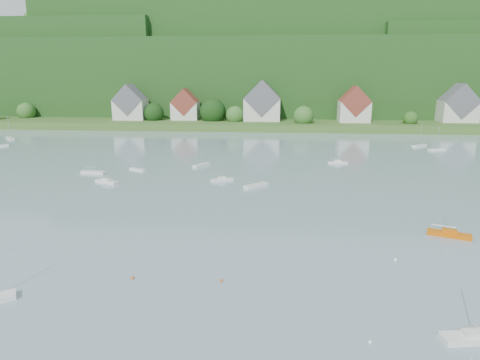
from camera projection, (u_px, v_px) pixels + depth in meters
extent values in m
cube|color=#345821|center=(252.00, 121.00, 201.83)|extent=(600.00, 60.00, 3.00)
cube|color=#143A12|center=(259.00, 79.00, 269.67)|extent=(620.00, 160.00, 40.00)
cube|color=#143A12|center=(22.00, 73.00, 266.83)|extent=(200.00, 120.00, 52.00)
cube|color=#143A12|center=(275.00, 66.00, 262.03)|extent=(240.00, 130.00, 60.00)
sphere|color=#2C5920|center=(26.00, 112.00, 201.65)|extent=(8.61, 8.61, 8.61)
sphere|color=#2C5920|center=(235.00, 115.00, 185.82)|extent=(8.19, 8.19, 8.19)
sphere|color=#2C5920|center=(137.00, 115.00, 191.87)|extent=(6.49, 6.49, 6.49)
sphere|color=#2C5920|center=(356.00, 112.00, 188.90)|extent=(12.16, 12.16, 12.16)
sphere|color=#2C5920|center=(303.00, 116.00, 179.45)|extent=(8.73, 8.73, 8.73)
sphere|color=black|center=(154.00, 113.00, 190.76)|extent=(9.32, 9.32, 9.32)
sphere|color=#275218|center=(410.00, 119.00, 177.57)|extent=(6.24, 6.24, 6.24)
sphere|color=black|center=(451.00, 115.00, 188.01)|extent=(8.16, 8.16, 8.16)
sphere|color=black|center=(213.00, 112.00, 188.77)|extent=(11.92, 11.92, 11.92)
sphere|color=#2C5920|center=(35.00, 19.00, 227.04)|extent=(10.52, 10.52, 10.52)
sphere|color=#275218|center=(122.00, 26.00, 257.47)|extent=(10.29, 10.29, 10.29)
sphere|color=black|center=(141.00, 24.00, 244.90)|extent=(7.18, 7.18, 7.18)
sphere|color=#275218|center=(329.00, 6.00, 237.13)|extent=(12.83, 12.83, 12.83)
sphere|color=#2C5920|center=(185.00, 6.00, 231.62)|extent=(8.18, 8.18, 8.18)
sphere|color=#275218|center=(262.00, 13.00, 264.14)|extent=(12.73, 12.73, 12.73)
sphere|color=#275218|center=(415.00, 2.00, 223.36)|extent=(11.50, 11.50, 11.50)
sphere|color=#275218|center=(361.00, 10.00, 254.44)|extent=(14.65, 14.65, 14.65)
sphere|color=#2C5920|center=(185.00, 14.00, 263.28)|extent=(7.07, 7.07, 7.07)
sphere|color=black|center=(251.00, 5.00, 229.63)|extent=(8.21, 8.21, 8.21)
sphere|color=#2C5920|center=(222.00, 11.00, 254.06)|extent=(12.24, 12.24, 12.24)
sphere|color=#2C5920|center=(477.00, 2.00, 219.35)|extent=(9.00, 9.00, 9.00)
sphere|color=#2C5920|center=(83.00, 4.00, 230.00)|extent=(13.65, 13.65, 13.65)
sphere|color=#275218|center=(440.00, 7.00, 235.00)|extent=(8.03, 8.03, 8.03)
sphere|color=#2C5920|center=(436.00, 28.00, 238.08)|extent=(14.97, 14.97, 14.97)
sphere|color=#275218|center=(398.00, 29.00, 237.69)|extent=(9.78, 9.78, 9.78)
sphere|color=#275218|center=(474.00, 28.00, 233.07)|extent=(12.02, 12.02, 12.02)
sphere|color=#2C5920|center=(441.00, 27.00, 227.68)|extent=(9.48, 9.48, 9.48)
sphere|color=#275218|center=(193.00, 42.00, 255.17)|extent=(12.01, 12.01, 12.01)
sphere|color=black|center=(473.00, 38.00, 232.23)|extent=(15.08, 15.08, 15.08)
sphere|color=#2C5920|center=(443.00, 40.00, 248.18)|extent=(15.99, 15.99, 15.99)
sphere|color=black|center=(254.00, 41.00, 261.67)|extent=(15.72, 15.72, 15.72)
sphere|color=#275218|center=(277.00, 42.00, 256.53)|extent=(10.54, 10.54, 10.54)
sphere|color=black|center=(8.00, 47.00, 293.25)|extent=(8.74, 8.74, 8.74)
cube|color=beige|center=(131.00, 110.00, 192.43)|extent=(14.00, 10.00, 9.00)
cube|color=#54535B|center=(130.00, 100.00, 191.32)|extent=(14.00, 10.40, 14.00)
cube|color=beige|center=(186.00, 111.00, 192.38)|extent=(12.00, 9.00, 8.00)
cube|color=maroon|center=(185.00, 102.00, 191.39)|extent=(12.00, 9.36, 12.00)
cube|color=beige|center=(262.00, 109.00, 188.22)|extent=(16.00, 11.00, 10.00)
cube|color=#54535B|center=(262.00, 98.00, 186.99)|extent=(16.00, 11.44, 16.00)
cube|color=beige|center=(354.00, 111.00, 183.05)|extent=(13.00, 10.00, 9.00)
cube|color=maroon|center=(355.00, 101.00, 181.94)|extent=(13.00, 10.40, 13.00)
cube|color=beige|center=(458.00, 111.00, 183.12)|extent=(15.00, 10.00, 9.00)
cube|color=#54535B|center=(459.00, 101.00, 182.01)|extent=(15.00, 10.40, 15.00)
cube|color=silver|center=(474.00, 338.00, 38.47)|extent=(6.25, 2.70, 0.61)
cube|color=silver|center=(475.00, 332.00, 38.34)|extent=(2.29, 1.53, 0.50)
cylinder|color=silver|center=(480.00, 297.00, 37.46)|extent=(0.10, 0.10, 7.57)
cylinder|color=silver|center=(466.00, 327.00, 38.10)|extent=(3.29, 0.65, 0.08)
cube|color=#CB5805|center=(449.00, 234.00, 63.05)|extent=(6.30, 3.77, 0.61)
cube|color=#CB5805|center=(450.00, 231.00, 62.92)|extent=(2.42, 1.88, 0.50)
cylinder|color=silver|center=(453.00, 208.00, 62.04)|extent=(0.10, 0.10, 7.61)
cylinder|color=silver|center=(443.00, 226.00, 63.14)|extent=(3.16, 1.27, 0.08)
sphere|color=white|center=(370.00, 343.00, 38.19)|extent=(0.37, 0.37, 0.37)
sphere|color=#D3591A|center=(221.00, 281.00, 49.51)|extent=(0.38, 0.38, 0.38)
sphere|color=#D3591A|center=(133.00, 279.00, 50.12)|extent=(0.41, 0.41, 0.41)
sphere|color=white|center=(395.00, 261.00, 54.94)|extent=(0.48, 0.48, 0.48)
cube|color=silver|center=(256.00, 186.00, 90.41)|extent=(5.37, 5.37, 0.59)
cylinder|color=silver|center=(256.00, 167.00, 89.42)|extent=(0.10, 0.10, 7.42)
cylinder|color=silver|center=(253.00, 181.00, 89.56)|extent=(2.36, 2.37, 0.08)
cube|color=silver|center=(420.00, 146.00, 139.82)|extent=(5.77, 5.29, 0.61)
cylinder|color=silver|center=(421.00, 133.00, 138.80)|extent=(0.10, 0.10, 7.67)
cylinder|color=silver|center=(418.00, 142.00, 139.00)|extent=(2.61, 2.26, 0.08)
cube|color=silver|center=(138.00, 169.00, 105.82)|extent=(4.74, 3.24, 0.46)
cylinder|color=silver|center=(137.00, 157.00, 105.04)|extent=(0.10, 0.10, 5.81)
cylinder|color=silver|center=(135.00, 165.00, 105.89)|extent=(2.32, 1.22, 0.08)
cube|color=silver|center=(201.00, 165.00, 110.66)|extent=(4.20, 5.60, 0.56)
cylinder|color=silver|center=(201.00, 151.00, 109.73)|extent=(0.10, 0.10, 6.98)
cylinder|color=silver|center=(199.00, 161.00, 109.71)|extent=(1.64, 2.68, 0.08)
cube|color=silver|center=(222.00, 180.00, 95.46)|extent=(5.27, 3.34, 0.51)
cube|color=silver|center=(222.00, 178.00, 95.34)|extent=(2.04, 1.63, 0.50)
cylinder|color=silver|center=(222.00, 165.00, 94.61)|extent=(0.10, 0.10, 6.41)
cylinder|color=silver|center=(219.00, 175.00, 94.95)|extent=(2.62, 1.19, 0.08)
cube|color=silver|center=(93.00, 172.00, 102.57)|extent=(6.30, 2.56, 0.61)
cylinder|color=silver|center=(92.00, 156.00, 101.56)|extent=(0.10, 0.10, 7.64)
cylinder|color=silver|center=(90.00, 167.00, 102.48)|extent=(3.34, 0.56, 0.08)
cube|color=silver|center=(107.00, 182.00, 93.56)|extent=(5.99, 4.01, 0.59)
cube|color=silver|center=(107.00, 179.00, 93.42)|extent=(2.34, 1.92, 0.50)
cylinder|color=silver|center=(106.00, 164.00, 92.58)|extent=(0.10, 0.10, 7.32)
cylinder|color=silver|center=(104.00, 176.00, 93.70)|extent=(2.94, 1.47, 0.08)
cube|color=silver|center=(437.00, 150.00, 132.95)|extent=(5.91, 3.26, 0.57)
cylinder|color=silver|center=(438.00, 137.00, 132.00)|extent=(0.10, 0.10, 7.12)
cylinder|color=silver|center=(435.00, 146.00, 132.48)|extent=(3.01, 1.03, 0.08)
cube|color=silver|center=(338.00, 163.00, 113.79)|extent=(5.25, 1.69, 0.52)
cube|color=silver|center=(338.00, 161.00, 113.67)|extent=(1.86, 1.10, 0.50)
cylinder|color=silver|center=(338.00, 150.00, 112.93)|extent=(0.10, 0.10, 6.48)
cylinder|color=silver|center=(335.00, 158.00, 113.54)|extent=(2.85, 0.21, 0.08)
cube|color=silver|center=(10.00, 138.00, 155.89)|extent=(5.73, 5.71, 0.63)
cylinder|color=silver|center=(9.00, 127.00, 154.84)|extent=(0.10, 0.10, 7.90)
cylinder|color=silver|center=(9.00, 135.00, 156.30)|extent=(2.52, 2.51, 0.08)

